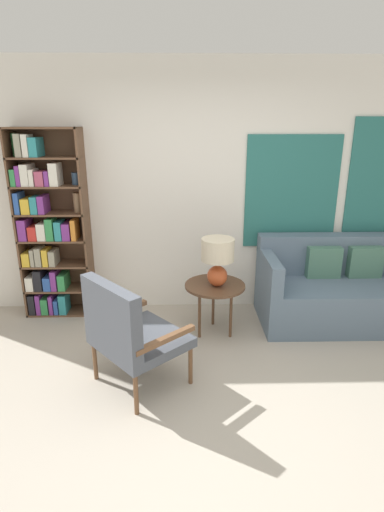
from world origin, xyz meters
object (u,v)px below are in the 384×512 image
object	(u,v)px
couch	(345,290)
side_table	(215,289)
bookshelf	(48,230)
armchair	(127,330)
table_lamp	(218,257)

from	to	relation	value
couch	side_table	bearing A→B (deg)	-169.48
bookshelf	side_table	size ratio (longest dim) A/B	3.37
bookshelf	armchair	xyz separation A→B (m)	(1.01, -1.39, -0.44)
armchair	couch	distance (m)	2.47
armchair	couch	xyz separation A→B (m)	(2.17, 1.15, -0.19)
armchair	side_table	bearing A→B (deg)	49.59
couch	table_lamp	xyz separation A→B (m)	(-1.41, -0.30, 0.49)
couch	side_table	world-z (taller)	couch
couch	table_lamp	world-z (taller)	table_lamp
table_lamp	couch	bearing A→B (deg)	11.85
bookshelf	armchair	world-z (taller)	bookshelf
table_lamp	bookshelf	bearing A→B (deg)	163.07
couch	side_table	size ratio (longest dim) A/B	3.03
side_table	bookshelf	bearing A→B (deg)	163.82
couch	table_lamp	bearing A→B (deg)	-168.15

